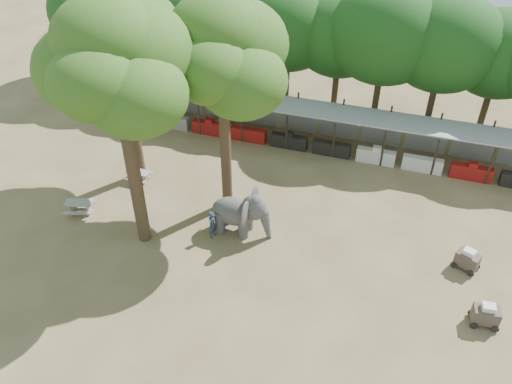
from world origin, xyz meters
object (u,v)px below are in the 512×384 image
(elephant, at_px, (241,212))
(cart_front, at_px, (486,315))
(handler, at_px, (212,224))
(yard_tree_left, at_px, (119,40))
(yard_tree_back, at_px, (220,55))
(yard_tree_center, at_px, (115,65))
(picnic_table_far, at_px, (139,175))
(cart_back, at_px, (467,259))
(picnic_table_near, at_px, (80,206))

(elephant, xyz_separation_m, cart_front, (11.77, -2.33, -0.69))
(cart_front, bearing_deg, handler, 167.26)
(yard_tree_left, xyz_separation_m, cart_front, (19.41, -5.45, -7.64))
(yard_tree_back, xyz_separation_m, cart_front, (13.41, -4.45, -7.98))
(yard_tree_left, xyz_separation_m, yard_tree_back, (6.00, -1.00, 0.34))
(handler, bearing_deg, elephant, -44.05)
(yard_tree_left, height_order, yard_tree_center, yard_tree_center)
(yard_tree_left, bearing_deg, yard_tree_back, -9.46)
(yard_tree_back, relative_size, picnic_table_far, 8.34)
(yard_tree_back, height_order, cart_back, yard_tree_back)
(handler, height_order, cart_front, handler)
(handler, height_order, picnic_table_far, handler)
(yard_tree_back, bearing_deg, cart_back, -5.45)
(yard_tree_back, bearing_deg, picnic_table_far, 177.87)
(yard_tree_left, relative_size, yard_tree_center, 0.92)
(elephant, relative_size, cart_front, 2.60)
(yard_tree_left, distance_m, elephant, 10.79)
(yard_tree_back, xyz_separation_m, picnic_table_far, (-5.65, 0.21, -8.10))
(cart_back, bearing_deg, handler, -147.27)
(elephant, distance_m, cart_front, 12.02)
(picnic_table_near, height_order, picnic_table_far, picnic_table_near)
(yard_tree_back, height_order, handler, yard_tree_back)
(picnic_table_near, height_order, cart_front, cart_front)
(yard_tree_left, xyz_separation_m, cart_back, (18.69, -2.21, -7.64))
(elephant, bearing_deg, picnic_table_near, -170.44)
(elephant, height_order, cart_front, elephant)
(picnic_table_near, height_order, cart_back, cart_back)
(yard_tree_left, height_order, elephant, yard_tree_left)
(handler, bearing_deg, cart_back, -70.29)
(handler, xyz_separation_m, picnic_table_near, (-7.57, -0.52, -0.31))
(cart_front, distance_m, cart_back, 3.32)
(yard_tree_left, distance_m, cart_front, 21.56)
(yard_tree_left, height_order, picnic_table_far, yard_tree_left)
(yard_tree_left, relative_size, elephant, 3.40)
(elephant, xyz_separation_m, handler, (-1.23, -0.84, -0.46))
(yard_tree_back, xyz_separation_m, picnic_table_near, (-7.16, -3.49, -8.06))
(elephant, relative_size, handler, 2.05)
(handler, relative_size, picnic_table_far, 1.16)
(yard_tree_back, distance_m, picnic_table_far, 9.88)
(yard_tree_center, height_order, picnic_table_far, yard_tree_center)
(yard_tree_center, bearing_deg, cart_back, 10.08)
(yard_tree_left, height_order, picnic_table_near, yard_tree_left)
(yard_tree_center, xyz_separation_m, cart_front, (16.41, -0.45, -8.64))
(elephant, bearing_deg, yard_tree_back, 128.40)
(yard_tree_back, height_order, cart_front, yard_tree_back)
(yard_tree_center, bearing_deg, yard_tree_left, 120.96)
(yard_tree_center, distance_m, yard_tree_back, 5.04)
(handler, bearing_deg, cart_front, -84.96)
(yard_tree_left, distance_m, handler, 10.57)
(yard_tree_left, height_order, handler, yard_tree_left)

